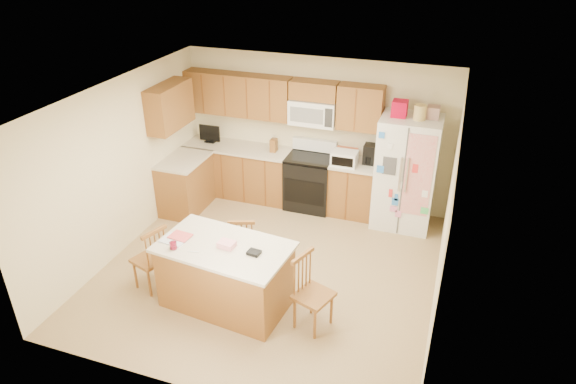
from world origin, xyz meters
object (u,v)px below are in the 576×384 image
at_px(island, 226,275).
at_px(windsor_chair_left, 151,259).
at_px(stove, 310,181).
at_px(windsor_chair_back, 243,245).
at_px(windsor_chair_right, 312,294).
at_px(refrigerator, 406,172).

height_order(island, windsor_chair_left, island).
distance_m(stove, windsor_chair_left, 3.11).
bearing_deg(windsor_chair_left, windsor_chair_back, 36.21).
height_order(stove, island, stove).
bearing_deg(island, windsor_chair_right, -1.49).
bearing_deg(windsor_chair_back, windsor_chair_right, -31.69).
height_order(refrigerator, windsor_chair_right, refrigerator).
height_order(island, windsor_chair_right, windsor_chair_right).
xyz_separation_m(windsor_chair_left, windsor_chair_right, (2.20, -0.02, 0.02)).
xyz_separation_m(stove, island, (-0.26, -2.80, -0.03)).
height_order(stove, refrigerator, refrigerator).
distance_m(island, windsor_chair_left, 1.06).
relative_size(stove, refrigerator, 0.55).
height_order(stove, windsor_chair_left, stove).
relative_size(stove, windsor_chair_left, 1.20).
xyz_separation_m(stove, windsor_chair_back, (-0.33, -2.08, -0.06)).
relative_size(refrigerator, windsor_chair_left, 2.17).
xyz_separation_m(stove, refrigerator, (1.57, -0.06, 0.45)).
bearing_deg(windsor_chair_back, refrigerator, 46.80).
relative_size(island, windsor_chair_left, 1.81).
bearing_deg(windsor_chair_right, island, 178.51).
bearing_deg(refrigerator, island, -123.74).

